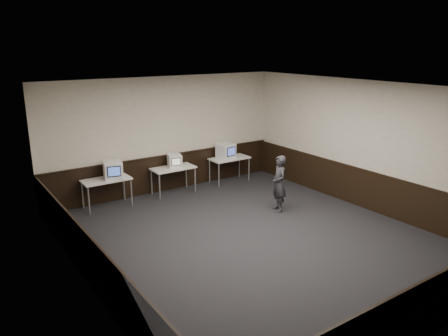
% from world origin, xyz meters
% --- Properties ---
extents(floor, '(8.00, 8.00, 0.00)m').
position_xyz_m(floor, '(0.00, 0.00, 0.00)').
color(floor, black).
rests_on(floor, ground).
extents(ceiling, '(8.00, 8.00, 0.00)m').
position_xyz_m(ceiling, '(0.00, 0.00, 3.20)').
color(ceiling, white).
rests_on(ceiling, back_wall).
extents(back_wall, '(7.00, 0.00, 7.00)m').
position_xyz_m(back_wall, '(0.00, 4.00, 1.60)').
color(back_wall, '#BDB8A6').
rests_on(back_wall, ground).
extents(front_wall, '(7.00, 0.00, 7.00)m').
position_xyz_m(front_wall, '(0.00, -4.00, 1.60)').
color(front_wall, '#BDB8A6').
rests_on(front_wall, ground).
extents(left_wall, '(0.00, 8.00, 8.00)m').
position_xyz_m(left_wall, '(-3.50, 0.00, 1.60)').
color(left_wall, '#BDB8A6').
rests_on(left_wall, ground).
extents(right_wall, '(0.00, 8.00, 8.00)m').
position_xyz_m(right_wall, '(3.50, 0.00, 1.60)').
color(right_wall, '#BDB8A6').
rests_on(right_wall, ground).
extents(wainscot_back, '(6.98, 0.04, 1.00)m').
position_xyz_m(wainscot_back, '(0.00, 3.98, 0.50)').
color(wainscot_back, black).
rests_on(wainscot_back, back_wall).
extents(wainscot_front, '(6.98, 0.04, 1.00)m').
position_xyz_m(wainscot_front, '(0.00, -3.98, 0.50)').
color(wainscot_front, black).
rests_on(wainscot_front, front_wall).
extents(wainscot_left, '(0.04, 7.98, 1.00)m').
position_xyz_m(wainscot_left, '(-3.48, 0.00, 0.50)').
color(wainscot_left, black).
rests_on(wainscot_left, left_wall).
extents(wainscot_right, '(0.04, 7.98, 1.00)m').
position_xyz_m(wainscot_right, '(3.48, 0.00, 0.50)').
color(wainscot_right, black).
rests_on(wainscot_right, right_wall).
extents(wainscot_rail, '(6.98, 0.06, 0.04)m').
position_xyz_m(wainscot_rail, '(0.00, 3.96, 1.02)').
color(wainscot_rail, black).
rests_on(wainscot_rail, wainscot_back).
extents(desk_left, '(1.20, 0.60, 0.75)m').
position_xyz_m(desk_left, '(-1.90, 3.60, 0.68)').
color(desk_left, silver).
rests_on(desk_left, ground).
extents(desk_center, '(1.20, 0.60, 0.75)m').
position_xyz_m(desk_center, '(0.00, 3.60, 0.68)').
color(desk_center, silver).
rests_on(desk_center, ground).
extents(desk_right, '(1.20, 0.60, 0.75)m').
position_xyz_m(desk_right, '(1.90, 3.60, 0.68)').
color(desk_right, silver).
rests_on(desk_right, ground).
extents(emac_left, '(0.54, 0.56, 0.45)m').
position_xyz_m(emac_left, '(-1.73, 3.55, 0.97)').
color(emac_left, white).
rests_on(emac_left, desk_left).
extents(emac_center, '(0.44, 0.45, 0.35)m').
position_xyz_m(emac_center, '(0.06, 3.61, 0.93)').
color(emac_center, white).
rests_on(emac_center, desk_center).
extents(emac_right, '(0.51, 0.53, 0.44)m').
position_xyz_m(emac_right, '(1.78, 3.61, 0.97)').
color(emac_right, white).
rests_on(emac_right, desk_right).
extents(person, '(0.49, 0.60, 1.42)m').
position_xyz_m(person, '(1.54, 0.96, 0.71)').
color(person, '#28292E').
rests_on(person, ground).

